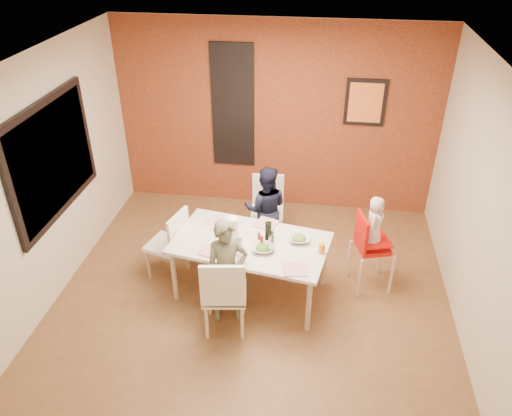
# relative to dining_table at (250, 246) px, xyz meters

# --- Properties ---
(ground) EXTENTS (4.50, 4.50, 0.00)m
(ground) POSITION_rel_dining_table_xyz_m (0.04, -0.13, -0.65)
(ground) COLOR brown
(ground) RESTS_ON ground
(ceiling) EXTENTS (4.50, 4.50, 0.02)m
(ceiling) POSITION_rel_dining_table_xyz_m (0.04, -0.13, 2.05)
(ceiling) COLOR white
(ceiling) RESTS_ON wall_back
(wall_back) EXTENTS (4.50, 0.02, 2.70)m
(wall_back) POSITION_rel_dining_table_xyz_m (0.04, 2.12, 0.70)
(wall_back) COLOR beige
(wall_back) RESTS_ON ground
(wall_front) EXTENTS (4.50, 0.02, 2.70)m
(wall_front) POSITION_rel_dining_table_xyz_m (0.04, -2.38, 0.70)
(wall_front) COLOR beige
(wall_front) RESTS_ON ground
(wall_left) EXTENTS (0.02, 4.50, 2.70)m
(wall_left) POSITION_rel_dining_table_xyz_m (-2.21, -0.13, 0.70)
(wall_left) COLOR beige
(wall_left) RESTS_ON ground
(wall_right) EXTENTS (0.02, 4.50, 2.70)m
(wall_right) POSITION_rel_dining_table_xyz_m (2.29, -0.13, 0.70)
(wall_right) COLOR beige
(wall_right) RESTS_ON ground
(brick_accent_wall) EXTENTS (4.50, 0.02, 2.70)m
(brick_accent_wall) POSITION_rel_dining_table_xyz_m (0.04, 2.10, 0.70)
(brick_accent_wall) COLOR maroon
(brick_accent_wall) RESTS_ON ground
(picture_window_frame) EXTENTS (0.05, 1.70, 1.30)m
(picture_window_frame) POSITION_rel_dining_table_xyz_m (-2.18, 0.07, 0.90)
(picture_window_frame) COLOR black
(picture_window_frame) RESTS_ON wall_left
(picture_window_pane) EXTENTS (0.02, 1.55, 1.15)m
(picture_window_pane) POSITION_rel_dining_table_xyz_m (-2.17, 0.07, 0.90)
(picture_window_pane) COLOR black
(picture_window_pane) RESTS_ON wall_left
(glassblock_strip) EXTENTS (0.55, 0.03, 1.70)m
(glassblock_strip) POSITION_rel_dining_table_xyz_m (-0.56, 2.08, 0.85)
(glassblock_strip) COLOR white
(glassblock_strip) RESTS_ON wall_back
(glassblock_surround) EXTENTS (0.60, 0.03, 1.76)m
(glassblock_surround) POSITION_rel_dining_table_xyz_m (-0.56, 2.08, 0.85)
(glassblock_surround) COLOR black
(glassblock_surround) RESTS_ON wall_back
(art_print_frame) EXTENTS (0.54, 0.03, 0.64)m
(art_print_frame) POSITION_rel_dining_table_xyz_m (1.24, 2.08, 1.00)
(art_print_frame) COLOR black
(art_print_frame) RESTS_ON wall_back
(art_print_canvas) EXTENTS (0.44, 0.01, 0.54)m
(art_print_canvas) POSITION_rel_dining_table_xyz_m (1.24, 2.06, 1.00)
(art_print_canvas) COLOR orange
(art_print_canvas) RESTS_ON wall_back
(dining_table) EXTENTS (1.84, 1.23, 0.71)m
(dining_table) POSITION_rel_dining_table_xyz_m (0.00, 0.00, 0.00)
(dining_table) COLOR silver
(dining_table) RESTS_ON ground
(chair_near) EXTENTS (0.51, 0.51, 0.97)m
(chair_near) POSITION_rel_dining_table_xyz_m (-0.17, -0.68, -0.10)
(chair_near) COLOR white
(chair_near) RESTS_ON ground
(chair_far) EXTENTS (0.44, 0.44, 0.90)m
(chair_far) POSITION_rel_dining_table_xyz_m (0.05, 1.16, -0.14)
(chair_far) COLOR white
(chair_far) RESTS_ON ground
(chair_left) EXTENTS (0.52, 0.52, 0.91)m
(chair_left) POSITION_rel_dining_table_xyz_m (-0.97, 0.17, -0.14)
(chair_left) COLOR white
(chair_left) RESTS_ON ground
(high_chair) EXTENTS (0.51, 0.51, 0.98)m
(high_chair) POSITION_rel_dining_table_xyz_m (1.33, 0.31, -0.06)
(high_chair) COLOR red
(high_chair) RESTS_ON ground
(child_near) EXTENTS (0.52, 0.42, 1.23)m
(child_near) POSITION_rel_dining_table_xyz_m (-0.18, -0.44, -0.03)
(child_near) COLOR #5A5A40
(child_near) RESTS_ON ground
(child_far) EXTENTS (0.60, 0.49, 1.17)m
(child_far) POSITION_rel_dining_table_xyz_m (0.06, 0.92, -0.06)
(child_far) COLOR black
(child_far) RESTS_ON ground
(toddler) EXTENTS (0.27, 0.35, 0.62)m
(toddler) POSITION_rel_dining_table_xyz_m (1.35, 0.32, 0.24)
(toddler) COLOR beige
(toddler) RESTS_ON high_chair
(plate_near_left) EXTENTS (0.24, 0.24, 0.01)m
(plate_near_left) POSITION_rel_dining_table_xyz_m (-0.41, -0.25, 0.07)
(plate_near_left) COLOR silver
(plate_near_left) RESTS_ON dining_table
(plate_far_mid) EXTENTS (0.31, 0.31, 0.01)m
(plate_far_mid) POSITION_rel_dining_table_xyz_m (0.13, 0.38, 0.07)
(plate_far_mid) COLOR white
(plate_far_mid) RESTS_ON dining_table
(plate_near_right) EXTENTS (0.28, 0.28, 0.01)m
(plate_near_right) POSITION_rel_dining_table_xyz_m (0.53, -0.42, 0.07)
(plate_near_right) COLOR silver
(plate_near_right) RESTS_ON dining_table
(plate_far_left) EXTENTS (0.23, 0.23, 0.01)m
(plate_far_left) POSITION_rel_dining_table_xyz_m (-0.50, 0.38, 0.07)
(plate_far_left) COLOR white
(plate_far_left) RESTS_ON dining_table
(salad_bowl_a) EXTENTS (0.25, 0.25, 0.06)m
(salad_bowl_a) POSITION_rel_dining_table_xyz_m (0.16, -0.14, 0.09)
(salad_bowl_a) COLOR white
(salad_bowl_a) RESTS_ON dining_table
(salad_bowl_b) EXTENTS (0.27, 0.27, 0.06)m
(salad_bowl_b) POSITION_rel_dining_table_xyz_m (0.53, 0.10, 0.09)
(salad_bowl_b) COLOR silver
(salad_bowl_b) RESTS_ON dining_table
(wine_bottle) EXTENTS (0.07, 0.07, 0.27)m
(wine_bottle) POSITION_rel_dining_table_xyz_m (0.20, 0.01, 0.20)
(wine_bottle) COLOR black
(wine_bottle) RESTS_ON dining_table
(wine_glass_a) EXTENTS (0.07, 0.07, 0.21)m
(wine_glass_a) POSITION_rel_dining_table_xyz_m (-0.08, -0.26, 0.17)
(wine_glass_a) COLOR white
(wine_glass_a) RESTS_ON dining_table
(wine_glass_b) EXTENTS (0.07, 0.07, 0.19)m
(wine_glass_b) POSITION_rel_dining_table_xyz_m (0.25, -0.15, 0.16)
(wine_glass_b) COLOR silver
(wine_glass_b) RESTS_ON dining_table
(paper_towel_roll) EXTENTS (0.13, 0.13, 0.28)m
(paper_towel_roll) POSITION_rel_dining_table_xyz_m (-0.20, 0.01, 0.21)
(paper_towel_roll) COLOR white
(paper_towel_roll) RESTS_ON dining_table
(condiment_red) EXTENTS (0.04, 0.04, 0.14)m
(condiment_red) POSITION_rel_dining_table_xyz_m (0.13, -0.07, 0.13)
(condiment_red) COLOR red
(condiment_red) RESTS_ON dining_table
(condiment_green) EXTENTS (0.04, 0.04, 0.16)m
(condiment_green) POSITION_rel_dining_table_xyz_m (0.24, 0.01, 0.14)
(condiment_green) COLOR #316923
(condiment_green) RESTS_ON dining_table
(condiment_brown) EXTENTS (0.03, 0.03, 0.13)m
(condiment_brown) POSITION_rel_dining_table_xyz_m (0.09, 0.01, 0.13)
(condiment_brown) COLOR brown
(condiment_brown) RESTS_ON dining_table
(sippy_cup) EXTENTS (0.07, 0.07, 0.12)m
(sippy_cup) POSITION_rel_dining_table_xyz_m (0.79, -0.09, 0.12)
(sippy_cup) COLOR orange
(sippy_cup) RESTS_ON dining_table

